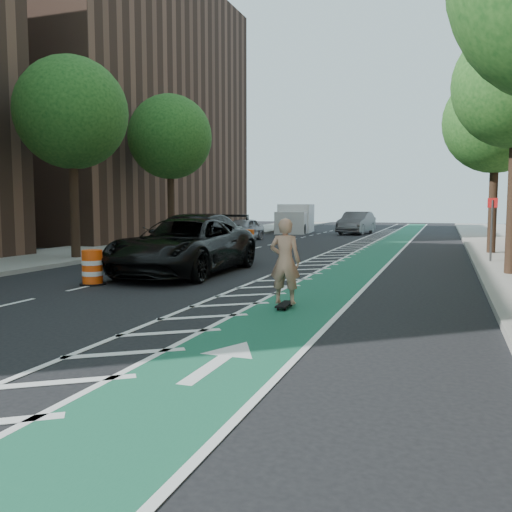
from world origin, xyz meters
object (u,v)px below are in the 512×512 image
at_px(skateboarder, 285,261).
at_px(suv_near, 184,246).
at_px(suv_far, 192,241).
at_px(barrel_a, 92,268).

relative_size(skateboarder, suv_near, 0.29).
distance_m(suv_near, suv_far, 1.54).
bearing_deg(suv_near, skateboarder, -44.70).
height_order(suv_near, suv_far, suv_far).
distance_m(skateboarder, suv_near, 6.58).
height_order(skateboarder, barrel_a, skateboarder).
xyz_separation_m(skateboarder, barrel_a, (-6.05, 1.57, -0.57)).
bearing_deg(skateboarder, barrel_a, -16.02).
bearing_deg(suv_near, suv_far, 105.76).
relative_size(skateboarder, suv_far, 0.28).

